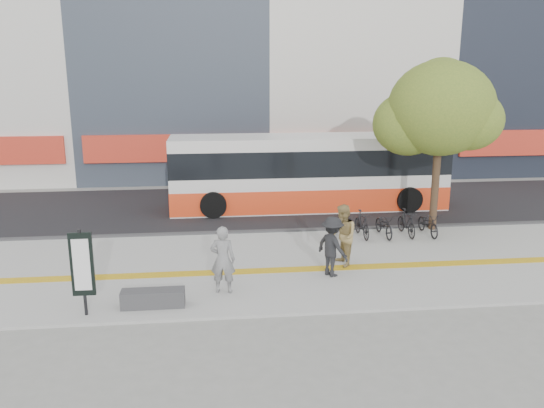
{
  "coord_description": "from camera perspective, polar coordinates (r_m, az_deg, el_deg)",
  "views": [
    {
      "loc": [
        -0.99,
        -14.32,
        6.0
      ],
      "look_at": [
        0.8,
        2.0,
        1.89
      ],
      "focal_mm": 36.0,
      "sensor_mm": 36.0,
      "label": 1
    }
  ],
  "objects": [
    {
      "name": "curb",
      "position": [
        20.23,
        -3.18,
        -3.02
      ],
      "size": [
        40.0,
        0.25,
        0.14
      ],
      "primitive_type": "cube",
      "color": "#343436",
      "rests_on": "ground"
    },
    {
      "name": "ground",
      "position": [
        15.55,
        -2.14,
        -8.65
      ],
      "size": [
        120.0,
        120.0,
        0.0
      ],
      "primitive_type": "plane",
      "color": "slate",
      "rests_on": "ground"
    },
    {
      "name": "bench",
      "position": [
        14.39,
        -12.33,
        -9.61
      ],
      "size": [
        1.6,
        0.45,
        0.45
      ],
      "primitive_type": "cube",
      "color": "#343436",
      "rests_on": "sidewalk"
    },
    {
      "name": "signboard",
      "position": [
        13.99,
        -19.24,
        -6.1
      ],
      "size": [
        0.55,
        0.1,
        2.2
      ],
      "color": "black",
      "rests_on": "sidewalk"
    },
    {
      "name": "seated_woman",
      "position": [
        14.73,
        -5.17,
        -5.81
      ],
      "size": [
        0.74,
        0.55,
        1.86
      ],
      "primitive_type": "imported",
      "rotation": [
        0.0,
        0.0,
        2.97
      ],
      "color": "black",
      "rests_on": "sidewalk"
    },
    {
      "name": "pedestrian_dark",
      "position": [
        15.95,
        6.32,
        -4.43
      ],
      "size": [
        1.17,
        1.32,
        1.78
      ],
      "primitive_type": "imported",
      "rotation": [
        0.0,
        0.0,
        2.13
      ],
      "color": "black",
      "rests_on": "sidewalk"
    },
    {
      "name": "pedestrian_tan",
      "position": [
        16.75,
        7.41,
        -3.31
      ],
      "size": [
        0.88,
        1.04,
        1.91
      ],
      "primitive_type": "imported",
      "rotation": [
        0.0,
        0.0,
        -1.39
      ],
      "color": "#98824D",
      "rests_on": "sidewalk"
    },
    {
      "name": "sidewalk",
      "position": [
        16.93,
        -2.52,
        -6.58
      ],
      "size": [
        40.0,
        7.0,
        0.08
      ],
      "primitive_type": "cube",
      "color": "gray",
      "rests_on": "ground"
    },
    {
      "name": "bicycle_row",
      "position": [
        20.06,
        11.66,
        -2.09
      ],
      "size": [
        3.95,
        1.65,
        0.94
      ],
      "color": "black",
      "rests_on": "sidewalk"
    },
    {
      "name": "street_tree",
      "position": [
        20.86,
        17.05,
        9.36
      ],
      "size": [
        4.4,
        3.8,
        6.31
      ],
      "color": "#3E2D1C",
      "rests_on": "sidewalk"
    },
    {
      "name": "bus",
      "position": [
        23.6,
        3.83,
        3.12
      ],
      "size": [
        11.79,
        2.79,
        3.14
      ],
      "color": "silver",
      "rests_on": "street"
    },
    {
      "name": "tactile_strip",
      "position": [
        16.45,
        -2.4,
        -7.04
      ],
      "size": [
        40.0,
        0.45,
        0.01
      ],
      "primitive_type": "cube",
      "color": "gold",
      "rests_on": "sidewalk"
    },
    {
      "name": "street",
      "position": [
        24.09,
        -3.71,
        -0.33
      ],
      "size": [
        40.0,
        8.0,
        0.06
      ],
      "primitive_type": "cube",
      "color": "black",
      "rests_on": "ground"
    }
  ]
}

